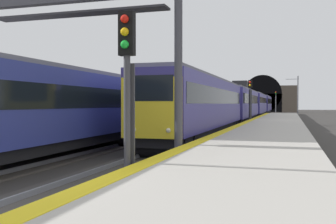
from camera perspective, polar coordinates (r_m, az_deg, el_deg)
ground_plane at (r=9.02m, az=-22.00°, el=-14.20°), size 320.00×320.00×0.00m
platform_right at (r=7.11m, az=6.39°, el=-14.29°), size 112.00×4.46×0.97m
platform_right_edge_strip at (r=7.61m, az=-8.63°, el=-9.49°), size 112.00×0.50×0.01m
track_main_line at (r=9.01m, az=-22.01°, el=-13.95°), size 160.00×2.97×0.21m
train_main_approaching at (r=56.25m, az=11.56°, el=1.15°), size 81.59×2.92×5.00m
train_adjacent_platform at (r=25.39m, az=-5.31°, el=0.88°), size 40.62×3.27×3.95m
railway_signal_near at (r=9.56m, az=-5.90°, el=3.72°), size 0.39×0.38×4.58m
railway_signal_mid at (r=39.37m, az=11.73°, el=1.73°), size 0.39×0.38×4.68m
railway_signal_far at (r=110.72m, az=15.25°, el=1.72°), size 0.39×0.38×5.82m
overhead_signal_gantry at (r=15.46m, az=-12.81°, el=10.66°), size 0.70×8.08×6.54m
tunnel_portal at (r=117.71m, az=13.48°, el=1.85°), size 3.06×19.13×10.71m
catenary_mast_near at (r=79.35m, az=18.14°, el=2.28°), size 0.22×2.33×7.69m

